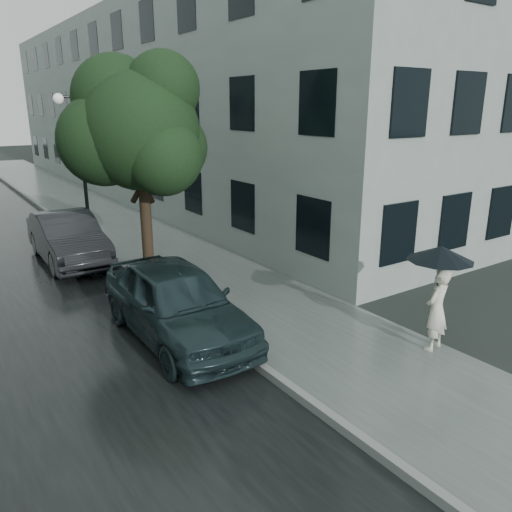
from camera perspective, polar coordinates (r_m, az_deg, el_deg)
ground at (r=9.83m, az=9.28°, el=-10.97°), size 120.00×120.00×0.00m
sidewalk at (r=19.82m, az=-14.65°, el=3.00°), size 3.50×60.00×0.01m
kerb_near at (r=19.29m, az=-19.74°, el=2.40°), size 0.15×60.00×0.15m
building_near at (r=28.20m, az=-10.48°, el=16.44°), size 7.02×36.00×9.00m
pedestrian at (r=10.15m, az=19.95°, el=-5.79°), size 0.67×0.51×1.63m
umbrella at (r=9.78m, az=20.36°, el=0.29°), size 1.46×1.46×1.19m
street_tree at (r=12.81m, az=-13.29°, el=13.93°), size 3.74×3.40×5.83m
lamp_post at (r=17.71m, az=-19.70°, el=10.26°), size 0.84×0.36×4.92m
car_near at (r=10.16m, az=-9.09°, el=-5.15°), size 1.93×4.60×1.56m
car_far at (r=16.00m, az=-20.71°, el=1.95°), size 1.63×4.50×1.47m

